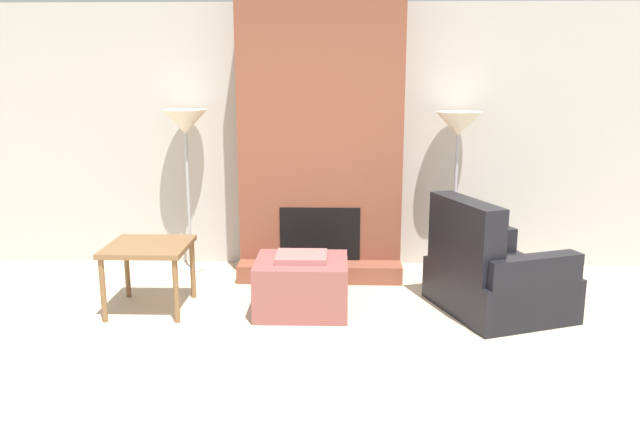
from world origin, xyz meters
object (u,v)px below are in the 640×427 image
armchair (490,278)px  ottoman (302,285)px  floor_lamp_left (185,127)px  floor_lamp_right (458,130)px  side_table (149,253)px

armchair → ottoman: bearing=71.8°
armchair → floor_lamp_left: size_ratio=0.78×
ottoman → armchair: bearing=1.9°
ottoman → floor_lamp_right: 2.15m
side_table → armchair: bearing=0.8°
floor_lamp_left → floor_lamp_right: 2.60m
side_table → floor_lamp_left: floor_lamp_left is taller
armchair → floor_lamp_left: 3.13m
ottoman → floor_lamp_right: (1.43, 1.10, 1.18)m
armchair → side_table: bearing=70.7°
ottoman → floor_lamp_left: size_ratio=0.47×
ottoman → floor_lamp_left: 2.00m
side_table → floor_lamp_right: bearing=22.0°
ottoman → armchair: 1.55m
floor_lamp_left → side_table: bearing=-94.5°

